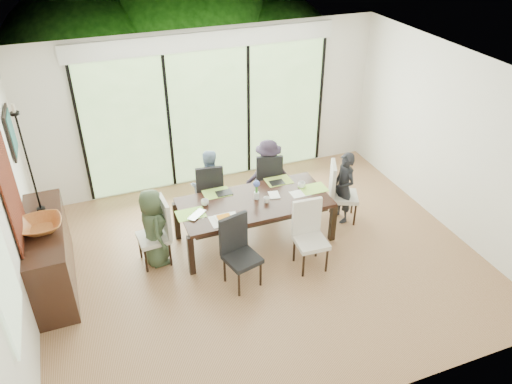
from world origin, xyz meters
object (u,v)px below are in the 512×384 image
object	(u,v)px
person_far_right	(268,173)
cup_c	(302,185)
person_left_end	(153,228)
laptop	(199,216)
person_right_end	(344,188)
vase	(256,195)
person_far_left	(209,185)
chair_near_left	(242,254)
chair_near_right	(311,237)
table_top	(254,203)
bowl	(41,226)
cup_a	(205,203)
chair_far_right	(268,177)
sideboard	(50,255)
cup_b	(267,200)
chair_left_end	(153,233)
chair_right_end	(344,192)
chair_far_left	(209,189)

from	to	relation	value
person_far_right	cup_c	size ratio (longest dim) A/B	10.40
person_left_end	laptop	world-z (taller)	person_left_end
person_right_end	vase	xyz separation A→B (m)	(-1.43, 0.05, 0.15)
person_far_left	chair_near_left	bearing A→B (deg)	88.35
chair_near_right	person_far_left	bearing A→B (deg)	122.43
table_top	bowl	bearing A→B (deg)	-178.24
laptop	cup_a	world-z (taller)	cup_a
chair_far_right	person_right_end	bearing A→B (deg)	151.80
chair_far_right	cup_a	xyz separation A→B (m)	(-1.25, -0.70, 0.22)
chair_near_left	sideboard	size ratio (longest dim) A/B	0.58
person_left_end	laptop	size ratio (longest dim) A/B	3.91
chair_far_right	cup_c	world-z (taller)	chair_far_right
laptop	bowl	world-z (taller)	bowl
person_left_end	person_far_left	xyz separation A→B (m)	(1.03, 0.83, 0.00)
person_right_end	table_top	bearing A→B (deg)	-95.13
table_top	chair_near_right	world-z (taller)	chair_near_right
chair_near_right	bowl	bearing A→B (deg)	170.02
cup_b	cup_c	size ratio (longest dim) A/B	0.81
chair_near_left	cup_b	distance (m)	1.03
table_top	person_far_right	world-z (taller)	person_far_right
person_far_left	cup_a	size ratio (longest dim) A/B	10.40
chair_left_end	cup_b	size ratio (longest dim) A/B	11.00
person_left_end	sideboard	xyz separation A→B (m)	(-1.36, 0.01, -0.10)
person_left_end	cup_b	distance (m)	1.64
chair_near_left	bowl	size ratio (longest dim) A/B	1.95
chair_left_end	bowl	world-z (taller)	bowl
chair_left_end	chair_far_right	xyz separation A→B (m)	(2.05, 0.85, 0.00)
chair_right_end	person_left_end	distance (m)	2.98
vase	cup_c	world-z (taller)	vase
chair_near_right	sideboard	distance (m)	3.45
person_far_left	cup_c	xyz separation A→B (m)	(1.25, -0.73, 0.14)
table_top	cup_b	distance (m)	0.19
person_left_end	cup_b	bearing A→B (deg)	-97.00
chair_left_end	person_far_right	bearing A→B (deg)	108.11
vase	chair_near_right	bearing A→B (deg)	-63.94
chair_left_end	person_right_end	distance (m)	2.98
table_top	chair_far_left	xyz separation A→B (m)	(-0.45, 0.85, -0.15)
chair_left_end	vase	world-z (taller)	chair_left_end
chair_left_end	person_far_left	bearing A→B (deg)	124.40
table_top	cup_c	size ratio (longest dim) A/B	19.35
cup_c	vase	bearing A→B (deg)	-176.19
sideboard	laptop	bearing A→B (deg)	-3.25
person_right_end	person_far_right	world-z (taller)	same
chair_right_end	person_left_end	world-z (taller)	person_left_end
chair_right_end	laptop	bearing A→B (deg)	116.11
chair_near_left	chair_right_end	bearing A→B (deg)	8.76
chair_left_end	chair_far_right	bearing A→B (deg)	108.59
bowl	person_far_left	bearing A→B (deg)	21.03
chair_far_right	cup_b	xyz separation A→B (m)	(-0.40, -0.95, 0.22)
vase	person_far_right	bearing A→B (deg)	57.34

